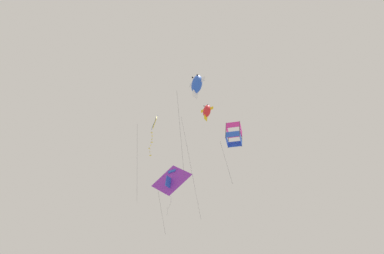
{
  "coord_description": "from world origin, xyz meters",
  "views": [
    {
      "loc": [
        -11.01,
        -30.07,
        1.95
      ],
      "look_at": [
        -2.33,
        0.48,
        18.75
      ],
      "focal_mm": 40.73,
      "sensor_mm": 36.0,
      "label": 1
    }
  ],
  "objects_px": {
    "kite_box_upper_right": "(234,134)",
    "kite_fish_near_left": "(207,111)",
    "kite_delta_near_right": "(171,181)",
    "kite_fish_low_drifter": "(197,84)",
    "kite_diamond_far_centre": "(154,124)"
  },
  "relations": [
    {
      "from": "kite_box_upper_right",
      "to": "kite_fish_low_drifter",
      "type": "relative_size",
      "value": 0.58
    },
    {
      "from": "kite_fish_low_drifter",
      "to": "kite_fish_near_left",
      "type": "bearing_deg",
      "value": -58.03
    },
    {
      "from": "kite_fish_near_left",
      "to": "kite_diamond_far_centre",
      "type": "bearing_deg",
      "value": 49.34
    },
    {
      "from": "kite_box_upper_right",
      "to": "kite_fish_near_left",
      "type": "height_order",
      "value": "kite_fish_near_left"
    },
    {
      "from": "kite_box_upper_right",
      "to": "kite_fish_low_drifter",
      "type": "xyz_separation_m",
      "value": [
        -3.4,
        -1.46,
        3.1
      ]
    },
    {
      "from": "kite_delta_near_right",
      "to": "kite_fish_low_drifter",
      "type": "height_order",
      "value": "kite_fish_low_drifter"
    },
    {
      "from": "kite_delta_near_right",
      "to": "kite_diamond_far_centre",
      "type": "xyz_separation_m",
      "value": [
        -1.88,
        -1.51,
        4.33
      ]
    },
    {
      "from": "kite_box_upper_right",
      "to": "kite_diamond_far_centre",
      "type": "xyz_separation_m",
      "value": [
        -5.51,
        4.22,
        2.27
      ]
    },
    {
      "from": "kite_fish_low_drifter",
      "to": "kite_box_upper_right",
      "type": "bearing_deg",
      "value": -100.21
    },
    {
      "from": "kite_delta_near_right",
      "to": "kite_box_upper_right",
      "type": "height_order",
      "value": "kite_box_upper_right"
    },
    {
      "from": "kite_diamond_far_centre",
      "to": "kite_fish_low_drifter",
      "type": "bearing_deg",
      "value": -173.52
    },
    {
      "from": "kite_fish_near_left",
      "to": "kite_fish_low_drifter",
      "type": "relative_size",
      "value": 1.24
    },
    {
      "from": "kite_fish_near_left",
      "to": "kite_diamond_far_centre",
      "type": "distance_m",
      "value": 5.21
    },
    {
      "from": "kite_box_upper_right",
      "to": "kite_fish_low_drifter",
      "type": "distance_m",
      "value": 4.83
    },
    {
      "from": "kite_delta_near_right",
      "to": "kite_fish_low_drifter",
      "type": "distance_m",
      "value": 8.85
    }
  ]
}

